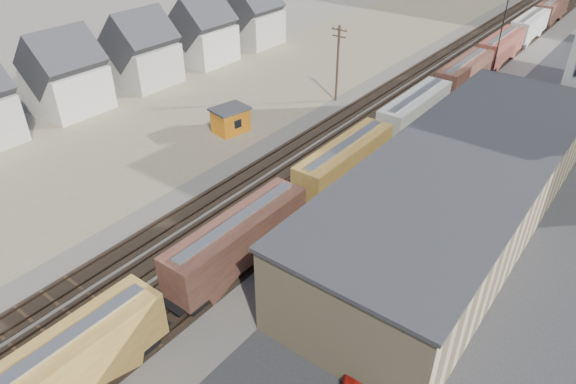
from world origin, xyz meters
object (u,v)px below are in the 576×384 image
Objects in this scene: utility_pole_north at (338,62)px; parked_car_red at (361,362)px; freight_train at (441,91)px; maintenance_shed at (230,120)px.

parked_car_red is (24.80, -35.59, -4.56)m from utility_pole_north.
maintenance_shed is at bearing -129.74° from freight_train.
maintenance_shed reaches higher than parked_car_red.
utility_pole_north is 2.31× the size of parked_car_red.
utility_pole_north is 16.57m from maintenance_shed.
freight_train reaches higher than parked_car_red.
freight_train is at bearing 85.42° from parked_car_red.
utility_pole_north is (-12.30, -5.12, 2.50)m from freight_train.
utility_pole_north reaches higher than parked_car_red.
utility_pole_north is 43.62m from parked_car_red.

